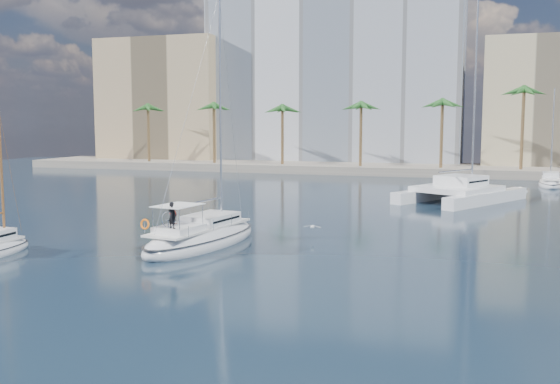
% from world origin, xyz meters
% --- Properties ---
extents(ground, '(160.00, 160.00, 0.00)m').
position_xyz_m(ground, '(0.00, 0.00, 0.00)').
color(ground, black).
rests_on(ground, ground).
extents(quay, '(120.00, 14.00, 1.20)m').
position_xyz_m(quay, '(0.00, 61.00, 0.60)').
color(quay, gray).
rests_on(quay, ground).
extents(building_modern, '(42.00, 16.00, 28.00)m').
position_xyz_m(building_modern, '(-12.00, 73.00, 14.00)').
color(building_modern, silver).
rests_on(building_modern, ground).
extents(building_tan_left, '(22.00, 14.00, 22.00)m').
position_xyz_m(building_tan_left, '(-42.00, 69.00, 11.00)').
color(building_tan_left, tan).
rests_on(building_tan_left, ground).
extents(building_beige, '(20.00, 14.00, 20.00)m').
position_xyz_m(building_beige, '(22.00, 70.00, 10.00)').
color(building_beige, tan).
rests_on(building_beige, ground).
extents(palm_left, '(3.60, 3.60, 12.30)m').
position_xyz_m(palm_left, '(-34.00, 57.00, 10.28)').
color(palm_left, brown).
rests_on(palm_left, ground).
extents(palm_centre, '(3.60, 3.60, 12.30)m').
position_xyz_m(palm_centre, '(0.00, 57.00, 10.28)').
color(palm_centre, brown).
rests_on(palm_centre, ground).
extents(main_sloop, '(5.14, 11.33, 16.22)m').
position_xyz_m(main_sloop, '(-4.18, 1.41, 0.51)').
color(main_sloop, silver).
rests_on(main_sloop, ground).
extents(catamaran, '(12.27, 14.86, 19.24)m').
position_xyz_m(catamaran, '(10.18, 28.57, 1.18)').
color(catamaran, silver).
rests_on(catamaran, ground).
extents(seagull, '(1.17, 0.50, 0.22)m').
position_xyz_m(seagull, '(1.61, 6.12, 0.73)').
color(seagull, silver).
rests_on(seagull, ground).
extents(moored_yacht_a, '(3.37, 9.52, 11.90)m').
position_xyz_m(moored_yacht_a, '(20.00, 47.00, 0.00)').
color(moored_yacht_a, silver).
rests_on(moored_yacht_a, ground).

